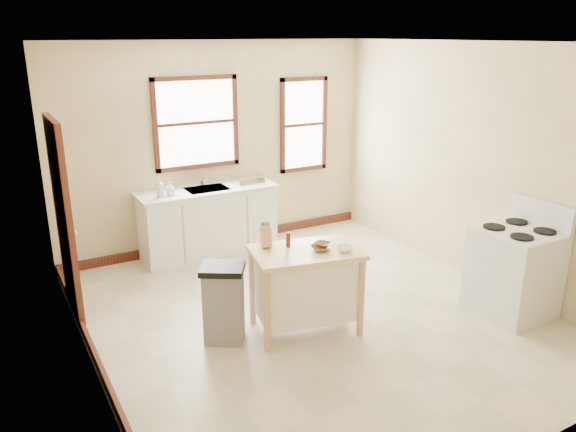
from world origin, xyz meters
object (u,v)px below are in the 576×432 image
(kitchen_island, at_px, (306,290))
(trash_bin, at_px, (224,303))
(soap_bottle_b, at_px, (170,189))
(bowl_b, at_px, (322,244))
(bowl_a, at_px, (321,248))
(soap_bottle_a, at_px, (160,187))
(pepper_grinder, at_px, (288,240))
(gas_stove, at_px, (515,260))
(knife_block, at_px, (266,238))
(dish_rack, at_px, (248,179))
(bowl_c, at_px, (345,249))

(kitchen_island, distance_m, trash_bin, 0.83)
(soap_bottle_b, distance_m, bowl_b, 2.46)
(bowl_a, relative_size, trash_bin, 0.24)
(soap_bottle_a, xyz_separation_m, bowl_b, (0.92, -2.33, -0.16))
(pepper_grinder, bearing_deg, soap_bottle_a, 105.91)
(soap_bottle_b, height_order, kitchen_island, soap_bottle_b)
(trash_bin, bearing_deg, gas_stove, 13.41)
(bowl_a, distance_m, gas_stove, 2.13)
(bowl_a, bearing_deg, pepper_grinder, 133.45)
(soap_bottle_b, height_order, bowl_a, soap_bottle_b)
(gas_stove, bearing_deg, bowl_a, 161.20)
(soap_bottle_a, relative_size, pepper_grinder, 1.65)
(soap_bottle_b, height_order, trash_bin, soap_bottle_b)
(kitchen_island, bearing_deg, gas_stove, -8.02)
(pepper_grinder, relative_size, bowl_b, 0.95)
(knife_block, bearing_deg, kitchen_island, -24.78)
(soap_bottle_a, relative_size, dish_rack, 0.61)
(bowl_c, bearing_deg, knife_block, 142.62)
(gas_stove, bearing_deg, soap_bottle_b, 131.31)
(trash_bin, relative_size, gas_stove, 0.65)
(dish_rack, bearing_deg, gas_stove, -51.50)
(bowl_c, bearing_deg, dish_rack, 85.29)
(kitchen_island, bearing_deg, bowl_a, -24.85)
(trash_bin, bearing_deg, pepper_grinder, 28.06)
(kitchen_island, height_order, gas_stove, gas_stove)
(gas_stove, bearing_deg, dish_rack, 116.57)
(soap_bottle_a, distance_m, kitchen_island, 2.52)
(knife_block, bearing_deg, gas_stove, -7.62)
(soap_bottle_a, height_order, bowl_b, soap_bottle_a)
(dish_rack, xyz_separation_m, bowl_a, (-0.41, -2.50, -0.08))
(dish_rack, bearing_deg, bowl_c, -82.78)
(bowl_c, bearing_deg, trash_bin, 159.74)
(knife_block, xyz_separation_m, bowl_b, (0.50, -0.25, -0.08))
(bowl_a, bearing_deg, soap_bottle_b, 106.55)
(soap_bottle_a, relative_size, kitchen_island, 0.23)
(dish_rack, relative_size, trash_bin, 0.51)
(soap_bottle_a, xyz_separation_m, trash_bin, (-0.07, -2.13, -0.65))
(pepper_grinder, distance_m, bowl_a, 0.33)
(kitchen_island, relative_size, bowl_b, 6.67)
(soap_bottle_a, distance_m, soap_bottle_b, 0.14)
(bowl_a, xyz_separation_m, bowl_c, (0.20, -0.13, 0.00))
(kitchen_island, height_order, pepper_grinder, pepper_grinder)
(trash_bin, bearing_deg, bowl_a, 14.54)
(soap_bottle_b, xyz_separation_m, bowl_c, (0.91, -2.54, -0.12))
(bowl_b, distance_m, trash_bin, 1.12)
(dish_rack, distance_m, trash_bin, 2.64)
(knife_block, xyz_separation_m, pepper_grinder, (0.19, -0.10, -0.02))
(pepper_grinder, relative_size, bowl_a, 0.80)
(pepper_grinder, xyz_separation_m, bowl_c, (0.42, -0.37, -0.05))
(soap_bottle_b, bearing_deg, knife_block, -96.33)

